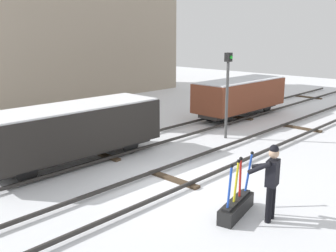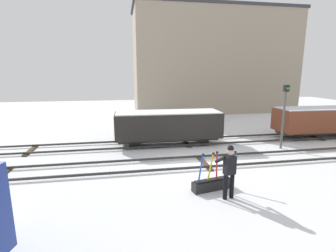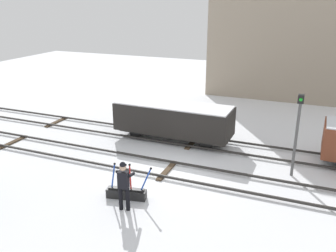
# 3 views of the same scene
# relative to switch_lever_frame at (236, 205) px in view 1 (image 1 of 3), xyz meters

# --- Properties ---
(ground_plane) EXTENTS (60.00, 60.00, 0.00)m
(ground_plane) POSITION_rel_switch_lever_frame_xyz_m (0.57, 2.65, -0.25)
(ground_plane) COLOR white
(track_main_line) EXTENTS (44.00, 1.94, 0.18)m
(track_main_line) POSITION_rel_switch_lever_frame_xyz_m (0.57, 2.65, -0.14)
(track_main_line) COLOR #2D2B28
(track_main_line) RESTS_ON ground_plane
(track_siding_near) EXTENTS (44.00, 1.94, 0.18)m
(track_siding_near) POSITION_rel_switch_lever_frame_xyz_m (0.57, 6.20, -0.14)
(track_siding_near) COLOR #2D2B28
(track_siding_near) RESTS_ON ground_plane
(switch_lever_frame) EXTENTS (1.78, 0.66, 1.45)m
(switch_lever_frame) POSITION_rel_switch_lever_frame_xyz_m (0.00, 0.00, 0.00)
(switch_lever_frame) COLOR black
(switch_lever_frame) RESTS_ON ground_plane
(rail_worker) EXTENTS (0.63, 0.78, 1.88)m
(rail_worker) POSITION_rel_switch_lever_frame_xyz_m (0.31, -0.71, 0.83)
(rail_worker) COLOR black
(rail_worker) RESTS_ON ground_plane
(signal_post) EXTENTS (0.24, 0.32, 3.58)m
(signal_post) POSITION_rel_switch_lever_frame_xyz_m (5.67, 4.30, 1.96)
(signal_post) COLOR #4C4C4C
(signal_post) RESTS_ON ground_plane
(apartment_building) EXTENTS (17.79, 6.49, 10.98)m
(apartment_building) POSITION_rel_switch_lever_frame_xyz_m (6.99, 19.45, 5.25)
(apartment_building) COLOR gray
(apartment_building) RESTS_ON ground_plane
(freight_car_near_switch) EXTENTS (5.82, 2.07, 2.00)m
(freight_car_near_switch) POSITION_rel_switch_lever_frame_xyz_m (9.66, 6.20, 0.93)
(freight_car_near_switch) COLOR #2D2B28
(freight_car_near_switch) RESTS_ON ground_plane
(freight_car_far_end) EXTENTS (6.22, 2.11, 2.01)m
(freight_car_far_end) POSITION_rel_switch_lever_frame_xyz_m (-0.53, 6.20, 0.93)
(freight_car_far_end) COLOR #2D2B28
(freight_car_far_end) RESTS_ON ground_plane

